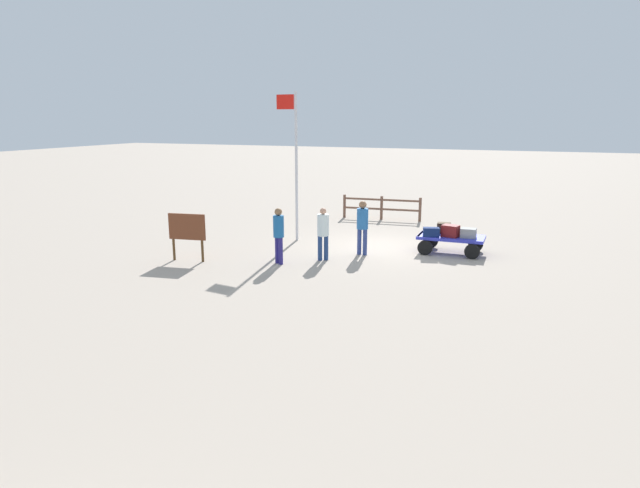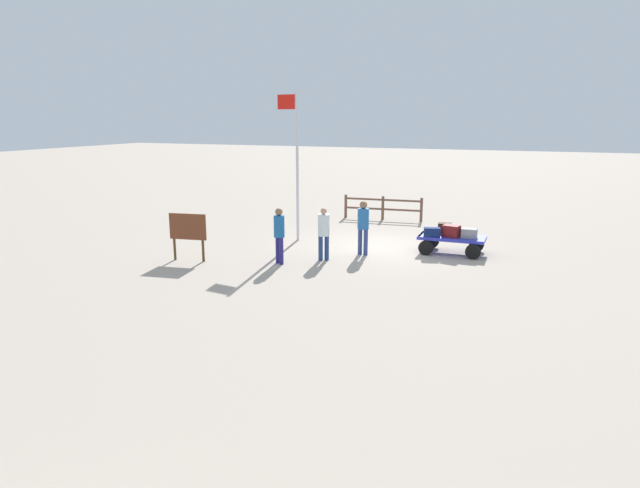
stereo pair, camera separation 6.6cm
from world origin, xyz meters
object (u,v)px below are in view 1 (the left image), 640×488
worker_trailing (323,230)px  suitcase_maroon (431,232)px  suitcase_dark (444,228)px  luggage_cart (450,240)px  worker_lead (362,223)px  flagpole (295,157)px  suitcase_tan (450,231)px  signboard (187,230)px  worker_supervisor (279,232)px  suitcase_navy (468,233)px

worker_trailing → suitcase_maroon: bearing=-145.3°
suitcase_dark → worker_trailing: size_ratio=0.28×
luggage_cart → worker_lead: worker_lead is taller
worker_lead → flagpole: (2.96, -1.24, 1.97)m
suitcase_tan → luggage_cart: bearing=-86.3°
signboard → worker_lead: bearing=-150.2°
luggage_cart → suitcase_dark: suitcase_dark is taller
luggage_cart → worker_supervisor: (4.71, 3.32, 0.57)m
suitcase_tan → worker_lead: (2.67, 1.13, 0.29)m
suitcase_navy → worker_supervisor: 6.21m
suitcase_dark → worker_lead: worker_lead is taller
signboard → suitcase_tan: bearing=-152.5°
worker_trailing → worker_lead: bearing=-129.5°
luggage_cart → suitcase_navy: bearing=173.2°
suitcase_maroon → worker_supervisor: size_ratio=0.33×
suitcase_tan → worker_lead: 2.92m
worker_supervisor → suitcase_dark: bearing=-139.6°
suitcase_navy → suitcase_dark: bearing=-29.4°
worker_trailing → flagpole: (2.02, -2.37, 2.06)m
suitcase_maroon → suitcase_navy: 1.19m
luggage_cart → suitcase_maroon: bearing=30.3°
suitcase_tan → signboard: size_ratio=0.39×
suitcase_navy → flagpole: bearing=-0.2°
luggage_cart → suitcase_maroon: 0.74m
worker_lead → luggage_cart: bearing=-154.2°
suitcase_tan → suitcase_maroon: (0.59, 0.19, -0.05)m
suitcase_dark → signboard: signboard is taller
luggage_cart → suitcase_navy: (-0.58, 0.07, 0.30)m
suitcase_tan → worker_lead: bearing=23.0°
worker_trailing → suitcase_dark: bearing=-139.2°
worker_trailing → worker_supervisor: size_ratio=0.96×
worker_supervisor → flagpole: 3.96m
suitcase_maroon → suitcase_navy: (-1.16, -0.27, 0.00)m
suitcase_dark → worker_lead: (2.36, 1.71, 0.31)m
suitcase_dark → worker_lead: 2.93m
luggage_cart → signboard: bearing=28.4°
worker_trailing → signboard: (3.92, 1.64, 0.01)m
suitcase_maroon → suitcase_navy: bearing=-166.8°
worker_lead → worker_trailing: 1.47m
worker_supervisor → flagpole: size_ratio=0.33×
worker_trailing → signboard: bearing=22.8°
signboard → suitcase_navy: bearing=-153.7°
suitcase_tan → suitcase_navy: suitcase_tan is taller
suitcase_maroon → flagpole: (5.03, -0.29, 2.31)m
luggage_cart → signboard: signboard is taller
luggage_cart → worker_trailing: size_ratio=1.29×
suitcase_dark → flagpole: bearing=5.1°
suitcase_navy → worker_supervisor: size_ratio=0.28×
suitcase_tan → suitcase_maroon: suitcase_tan is taller
luggage_cart → flagpole: 6.19m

